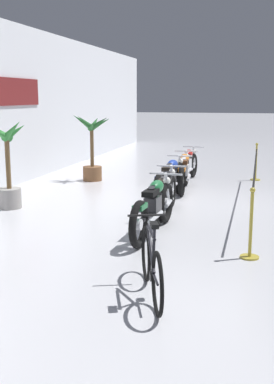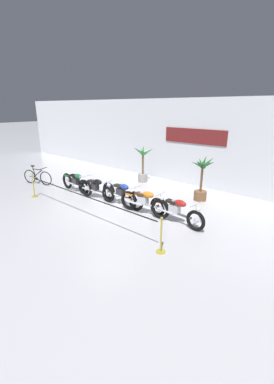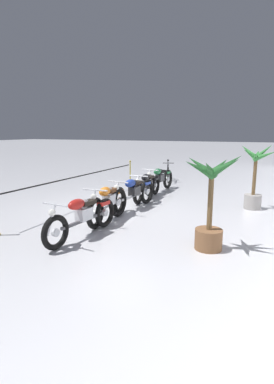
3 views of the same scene
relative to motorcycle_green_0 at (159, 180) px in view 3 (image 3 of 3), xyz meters
name	(u,v)px [view 3 (image 3 of 3)]	position (x,y,z in m)	size (l,w,h in m)	color
ground_plane	(115,206)	(2.62, -0.46, -0.48)	(120.00, 120.00, 0.00)	silver
motorcycle_green_0	(159,180)	(0.00, 0.00, 0.00)	(2.39, 0.62, 0.96)	black
motorcycle_black_1	(147,186)	(1.29, 0.05, -0.03)	(2.28, 0.62, 0.92)	black
motorcycle_blue_2	(133,193)	(2.72, 0.21, 0.00)	(2.44, 0.62, 0.96)	black
motorcycle_orange_3	(108,203)	(3.99, 0.10, -0.01)	(2.17, 0.62, 0.95)	black
motorcycle_red_4	(82,217)	(5.29, 0.21, -0.02)	(2.32, 0.62, 0.93)	black
bicycle	(168,173)	(-2.58, -0.53, -0.09)	(1.64, 0.70, 0.96)	black
potted_palm_left_of_row	(255,180)	(1.17, 3.39, 0.39)	(0.96, 1.05, 1.96)	gray
potted_palm_right_of_row	(210,205)	(4.84, 2.83, 0.40)	(1.01, 1.05, 1.91)	brown
stanchion_far_left	(103,176)	(1.33, -1.63, 0.21)	(6.90, 0.28, 1.05)	gold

